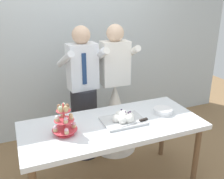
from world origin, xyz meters
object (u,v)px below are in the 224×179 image
(cupcake_stand, at_px, (64,121))
(main_cake_tray, at_px, (123,118))
(dessert_table, at_px, (113,130))
(plate_stack, at_px, (163,111))
(person_groom, at_px, (84,102))
(person_bride, at_px, (115,109))

(cupcake_stand, relative_size, main_cake_tray, 0.70)
(cupcake_stand, height_order, main_cake_tray, cupcake_stand)
(dessert_table, distance_m, main_cake_tray, 0.16)
(main_cake_tray, relative_size, plate_stack, 2.09)
(main_cake_tray, relative_size, person_groom, 0.26)
(dessert_table, xyz_separation_m, main_cake_tray, (0.11, -0.01, 0.12))
(plate_stack, relative_size, person_bride, 0.13)
(main_cake_tray, bearing_deg, cupcake_stand, -179.27)
(person_groom, relative_size, person_bride, 1.00)
(person_groom, xyz_separation_m, person_bride, (0.41, -0.00, -0.16))
(main_cake_tray, bearing_deg, dessert_table, 173.35)
(person_groom, bearing_deg, person_bride, -0.20)
(cupcake_stand, distance_m, person_bride, 1.12)
(cupcake_stand, xyz_separation_m, person_groom, (0.39, 0.72, -0.16))
(main_cake_tray, xyz_separation_m, plate_stack, (0.48, 0.02, -0.01))
(dessert_table, bearing_deg, cupcake_stand, -177.54)
(person_bride, bearing_deg, person_groom, 179.80)
(cupcake_stand, relative_size, plate_stack, 1.47)
(plate_stack, bearing_deg, dessert_table, -178.86)
(dessert_table, relative_size, person_bride, 1.08)
(dessert_table, distance_m, person_bride, 0.78)
(cupcake_stand, distance_m, person_groom, 0.83)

